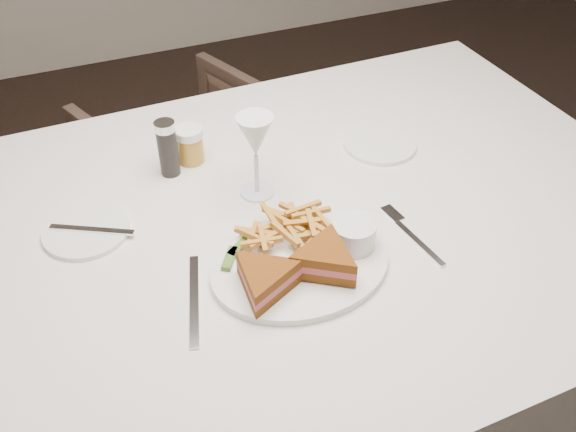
{
  "coord_description": "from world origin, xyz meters",
  "views": [
    {
      "loc": [
        -0.67,
        -0.73,
        1.54
      ],
      "look_at": [
        -0.33,
        0.09,
        0.8
      ],
      "focal_mm": 40.0,
      "sensor_mm": 36.0,
      "label": 1
    }
  ],
  "objects": [
    {
      "name": "chair_far",
      "position": [
        -0.29,
        1.02,
        0.29
      ],
      "size": [
        0.72,
        0.7,
        0.58
      ],
      "primitive_type": "imported",
      "rotation": [
        0.0,
        0.0,
        3.51
      ],
      "color": "#48362C",
      "rests_on": "ground"
    },
    {
      "name": "table",
      "position": [
        -0.33,
        0.14,
        0.38
      ],
      "size": [
        1.58,
        1.07,
        0.75
      ],
      "primitive_type": "cube",
      "rotation": [
        0.0,
        0.0,
        0.02
      ],
      "color": "silver",
      "rests_on": "ground"
    },
    {
      "name": "table_setting",
      "position": [
        -0.35,
        0.09,
        0.79
      ],
      "size": [
        0.81,
        0.61,
        0.18
      ],
      "color": "white",
      "rests_on": "table"
    }
  ]
}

